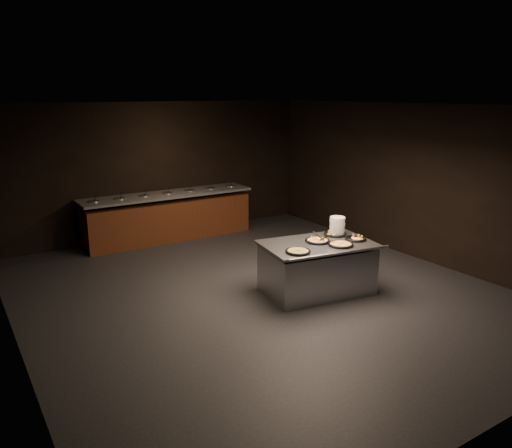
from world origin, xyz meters
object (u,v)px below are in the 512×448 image
object	(u,v)px
plate_stack	(337,226)
pan_cheese_whole	(318,241)
serving_counter	(317,268)
pan_veggie_whole	(298,251)

from	to	relation	value
plate_stack	pan_cheese_whole	xyz separation A→B (m)	(-0.57, -0.18, -0.12)
serving_counter	pan_cheese_whole	world-z (taller)	pan_cheese_whole
plate_stack	pan_veggie_whole	distance (m)	1.25
plate_stack	pan_veggie_whole	xyz separation A→B (m)	(-1.16, -0.45, -0.12)
serving_counter	pan_veggie_whole	bearing A→B (deg)	-149.25
serving_counter	pan_veggie_whole	distance (m)	0.74
plate_stack	pan_veggie_whole	world-z (taller)	plate_stack
pan_veggie_whole	serving_counter	bearing A→B (deg)	21.53
pan_veggie_whole	pan_cheese_whole	size ratio (longest dim) A/B	0.96
serving_counter	pan_veggie_whole	xyz separation A→B (m)	(-0.55, -0.22, 0.44)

